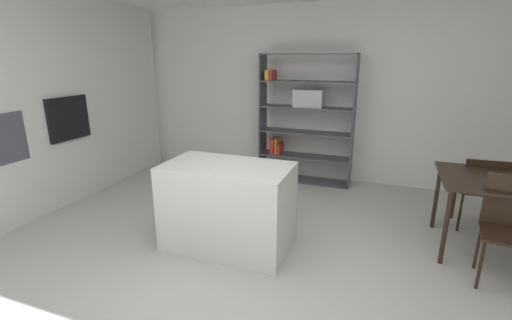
# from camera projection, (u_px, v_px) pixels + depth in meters

# --- Properties ---
(ground_plane) EXTENTS (10.07, 10.07, 0.00)m
(ground_plane) POSITION_uv_depth(u_px,v_px,m) (258.00, 271.00, 3.29)
(ground_plane) COLOR beige
(back_partition) EXTENTS (7.31, 0.06, 2.70)m
(back_partition) POSITION_uv_depth(u_px,v_px,m) (322.00, 95.00, 5.52)
(back_partition) COLOR white
(back_partition) RESTS_ON ground_plane
(built_in_oven) EXTENTS (0.06, 0.62, 0.56)m
(built_in_oven) POSITION_uv_depth(u_px,v_px,m) (68.00, 118.00, 4.58)
(built_in_oven) COLOR black
(built_in_oven) RESTS_ON ground_plane
(kitchen_island) EXTENTS (1.28, 0.73, 0.89)m
(kitchen_island) POSITION_uv_depth(u_px,v_px,m) (228.00, 206.00, 3.62)
(kitchen_island) COLOR silver
(kitchen_island) RESTS_ON ground_plane
(open_bookshelf) EXTENTS (1.44, 0.34, 1.97)m
(open_bookshelf) POSITION_uv_depth(u_px,v_px,m) (302.00, 118.00, 5.42)
(open_bookshelf) COLOR #4C4C51
(open_bookshelf) RESTS_ON ground_plane
(dining_table) EXTENTS (1.02, 0.92, 0.79)m
(dining_table) POSITION_uv_depth(u_px,v_px,m) (497.00, 187.00, 3.42)
(dining_table) COLOR black
(dining_table) RESTS_ON ground_plane
(dining_chair_far) EXTENTS (0.45, 0.43, 0.86)m
(dining_chair_far) POSITION_uv_depth(u_px,v_px,m) (482.00, 187.00, 3.91)
(dining_chair_far) COLOR black
(dining_chair_far) RESTS_ON ground_plane
(dining_chair_near) EXTENTS (0.47, 0.45, 0.95)m
(dining_chair_near) POSITION_uv_depth(u_px,v_px,m) (510.00, 221.00, 3.02)
(dining_chair_near) COLOR black
(dining_chair_near) RESTS_ON ground_plane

